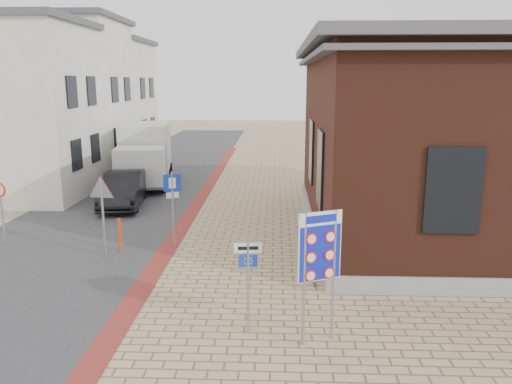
% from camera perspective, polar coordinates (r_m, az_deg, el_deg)
% --- Properties ---
extents(ground, '(120.00, 120.00, 0.00)m').
position_cam_1_polar(ground, '(12.67, -5.22, -13.07)').
color(ground, tan).
rests_on(ground, ground).
extents(road_strip, '(7.00, 60.00, 0.02)m').
position_cam_1_polar(road_strip, '(27.80, -12.50, 0.94)').
color(road_strip, '#38383A').
rests_on(road_strip, ground).
extents(curb_strip, '(0.60, 40.00, 0.02)m').
position_cam_1_polar(curb_strip, '(22.29, -7.01, -1.69)').
color(curb_strip, maroon).
rests_on(curb_strip, ground).
extents(brick_building, '(13.00, 13.00, 6.80)m').
position_cam_1_polar(brick_building, '(19.86, 24.34, 5.72)').
color(brick_building, gray).
rests_on(brick_building, ground).
extents(townhouse_near, '(7.40, 6.40, 8.30)m').
position_cam_1_polar(townhouse_near, '(26.52, -26.31, 8.47)').
color(townhouse_near, silver).
rests_on(townhouse_near, ground).
extents(townhouse_mid, '(7.40, 6.40, 9.10)m').
position_cam_1_polar(townhouse_mid, '(31.91, -21.25, 10.11)').
color(townhouse_mid, silver).
rests_on(townhouse_mid, ground).
extents(townhouse_far, '(7.40, 6.40, 8.30)m').
position_cam_1_polar(townhouse_far, '(37.51, -17.56, 10.01)').
color(townhouse_far, silver).
rests_on(townhouse_far, ground).
extents(bike_rack, '(0.08, 1.80, 0.60)m').
position_cam_1_polar(bike_rack, '(14.53, 6.45, -8.52)').
color(bike_rack, slate).
rests_on(bike_rack, ground).
extents(sedan, '(2.23, 4.82, 1.53)m').
position_cam_1_polar(sedan, '(23.03, -14.89, 0.35)').
color(sedan, black).
rests_on(sedan, ground).
extents(box_truck, '(3.35, 6.43, 3.20)m').
position_cam_1_polar(box_truck, '(27.35, -12.58, 4.25)').
color(box_truck, slate).
rests_on(box_truck, ground).
extents(border_sign, '(0.92, 0.44, 2.89)m').
position_cam_1_polar(border_sign, '(10.43, 7.29, -6.52)').
color(border_sign, gray).
rests_on(border_sign, ground).
extents(essen_sign, '(0.60, 0.10, 2.23)m').
position_cam_1_polar(essen_sign, '(10.91, -0.91, -9.02)').
color(essen_sign, gray).
rests_on(essen_sign, ground).
extents(parking_sign, '(0.55, 0.23, 2.58)m').
position_cam_1_polar(parking_sign, '(16.59, -9.51, -0.50)').
color(parking_sign, gray).
rests_on(parking_sign, ground).
extents(yield_sign, '(0.92, 0.16, 2.58)m').
position_cam_1_polar(yield_sign, '(16.15, -17.22, -0.50)').
color(yield_sign, gray).
rests_on(yield_sign, ground).
extents(speed_sign, '(0.51, 0.14, 2.20)m').
position_cam_1_polar(speed_sign, '(18.72, -27.11, -1.21)').
color(speed_sign, gray).
rests_on(speed_sign, ground).
extents(bollard, '(0.12, 0.12, 1.12)m').
position_cam_1_polar(bollard, '(16.93, -15.32, -4.76)').
color(bollard, '#F5380C').
rests_on(bollard, ground).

